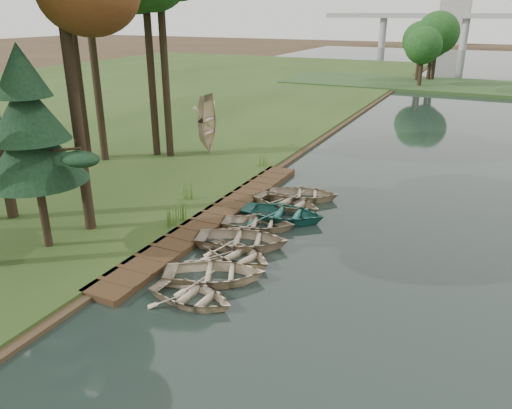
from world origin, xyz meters
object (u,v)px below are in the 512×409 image
at_px(rowboat_0, 192,294).
at_px(pine_tree, 30,129).
at_px(boardwalk, 216,216).
at_px(stored_rowboat, 209,147).
at_px(rowboat_1, 215,271).
at_px(rowboat_2, 238,253).

bearing_deg(rowboat_0, pine_tree, 87.56).
bearing_deg(boardwalk, rowboat_0, -66.68).
height_order(stored_rowboat, pine_tree, pine_tree).
bearing_deg(rowboat_1, pine_tree, 71.87).
xyz_separation_m(rowboat_0, rowboat_2, (-0.01, 3.33, -0.00)).
relative_size(rowboat_1, pine_tree, 0.47).
relative_size(boardwalk, rowboat_1, 4.36).
bearing_deg(pine_tree, stored_rowboat, 95.13).
bearing_deg(boardwalk, rowboat_1, -60.76).
xyz_separation_m(boardwalk, rowboat_0, (2.85, -6.60, 0.21)).
bearing_deg(pine_tree, boardwalk, 53.18).
xyz_separation_m(boardwalk, rowboat_2, (2.84, -3.27, 0.21)).
xyz_separation_m(rowboat_1, stored_rowboat, (-8.55, 14.12, 0.27)).
height_order(boardwalk, pine_tree, pine_tree).
height_order(rowboat_1, rowboat_2, rowboat_1).
height_order(boardwalk, rowboat_2, rowboat_2).
bearing_deg(rowboat_2, rowboat_0, -165.70).
distance_m(rowboat_2, pine_tree, 9.00).
distance_m(boardwalk, stored_rowboat, 10.74).
distance_m(boardwalk, pine_tree, 8.82).
bearing_deg(pine_tree, rowboat_1, 6.38).
relative_size(rowboat_2, pine_tree, 0.39).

